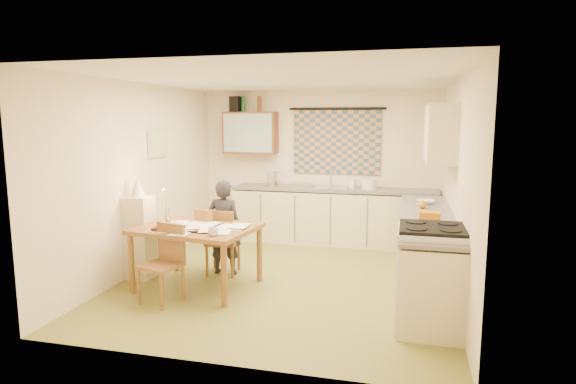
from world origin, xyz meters
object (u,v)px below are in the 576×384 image
(counter_back, at_px, (333,216))
(counter_right, at_px, (426,253))
(dining_table, at_px, (198,256))
(shelf_stand, at_px, (140,237))
(chair_far, at_px, (223,254))
(stove, at_px, (430,277))
(person, at_px, (224,227))

(counter_back, height_order, counter_right, same)
(dining_table, bearing_deg, shelf_stand, 178.50)
(counter_right, xyz_separation_m, dining_table, (-2.69, -0.54, -0.07))
(counter_right, distance_m, dining_table, 2.74)
(chair_far, bearing_deg, stove, 152.22)
(counter_back, relative_size, dining_table, 2.23)
(stove, xyz_separation_m, chair_far, (-2.58, 1.06, -0.23))
(dining_table, relative_size, person, 1.18)
(counter_back, bearing_deg, stove, -64.97)
(counter_back, height_order, shelf_stand, shelf_stand)
(person, relative_size, shelf_stand, 1.18)
(counter_right, height_order, shelf_stand, shelf_stand)
(dining_table, distance_m, person, 0.63)
(person, distance_m, shelf_stand, 1.08)
(dining_table, bearing_deg, person, 84.56)
(person, bearing_deg, chair_far, 31.59)
(counter_back, xyz_separation_m, counter_right, (1.40, -1.95, -0.00))
(chair_far, bearing_deg, person, -150.40)
(counter_right, bearing_deg, person, 179.54)
(shelf_stand, bearing_deg, dining_table, -9.19)
(counter_right, height_order, dining_table, counter_right)
(stove, distance_m, person, 2.77)
(counter_right, distance_m, stove, 1.05)
(chair_far, height_order, shelf_stand, shelf_stand)
(person, bearing_deg, shelf_stand, 19.70)
(counter_right, height_order, stove, stove)
(person, xyz_separation_m, shelf_stand, (-0.99, -0.42, -0.09))
(stove, height_order, person, person)
(stove, height_order, chair_far, stove)
(counter_right, height_order, person, person)
(stove, relative_size, person, 0.81)
(chair_far, bearing_deg, counter_right, 174.43)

